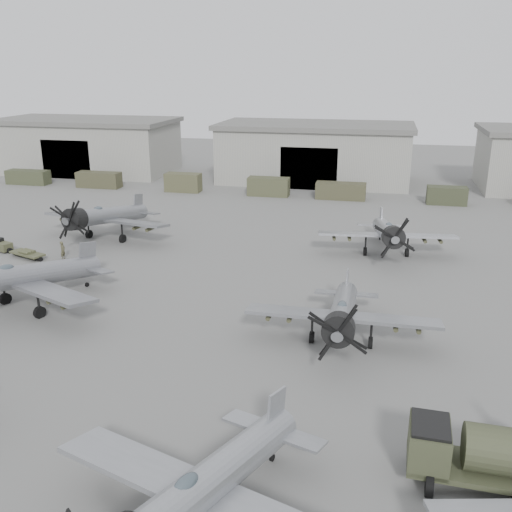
% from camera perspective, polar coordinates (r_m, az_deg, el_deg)
% --- Properties ---
extents(ground, '(220.00, 220.00, 0.00)m').
position_cam_1_polar(ground, '(31.93, -8.61, -13.56)').
color(ground, slate).
rests_on(ground, ground).
extents(hangar_left, '(29.00, 14.80, 8.70)m').
position_cam_1_polar(hangar_left, '(100.36, -16.56, 10.58)').
color(hangar_left, '#99998F').
rests_on(hangar_left, ground).
extents(hangar_center, '(29.00, 14.80, 8.70)m').
position_cam_1_polar(hangar_center, '(88.53, 5.90, 10.28)').
color(hangar_center, '#99998F').
rests_on(hangar_center, ground).
extents(support_truck_0, '(6.41, 2.20, 2.07)m').
position_cam_1_polar(support_truck_0, '(92.63, -21.83, 7.33)').
color(support_truck_0, '#393F29').
rests_on(support_truck_0, ground).
extents(support_truck_1, '(6.40, 2.20, 2.24)m').
position_cam_1_polar(support_truck_1, '(86.66, -15.44, 7.36)').
color(support_truck_1, '#3E3E28').
rests_on(support_truck_1, ground).
extents(support_truck_2, '(4.96, 2.20, 2.58)m').
position_cam_1_polar(support_truck_2, '(81.41, -7.30, 7.31)').
color(support_truck_2, '#47472E').
rests_on(support_truck_2, ground).
extents(support_truck_3, '(5.60, 2.20, 2.49)m').
position_cam_1_polar(support_truck_3, '(78.15, 1.26, 6.95)').
color(support_truck_3, '#42442C').
rests_on(support_truck_3, ground).
extents(support_truck_4, '(6.55, 2.20, 2.20)m').
position_cam_1_polar(support_truck_4, '(76.89, 8.47, 6.45)').
color(support_truck_4, '#3F3F29').
rests_on(support_truck_4, ground).
extents(support_truck_5, '(4.95, 2.20, 2.26)m').
position_cam_1_polar(support_truck_5, '(77.12, 18.53, 5.76)').
color(support_truck_5, '#343825').
rests_on(support_truck_5, ground).
extents(aircraft_near_1, '(12.94, 11.65, 5.19)m').
position_cam_1_polar(aircraft_near_1, '(22.13, -5.82, -22.47)').
color(aircraft_near_1, '#979A9F').
rests_on(aircraft_near_1, ground).
extents(aircraft_mid_1, '(13.79, 12.48, 5.61)m').
position_cam_1_polar(aircraft_mid_1, '(43.83, -22.86, -2.06)').
color(aircraft_mid_1, gray).
rests_on(aircraft_mid_1, ground).
extents(aircraft_mid_2, '(12.19, 10.97, 4.90)m').
position_cam_1_polar(aircraft_mid_2, '(35.95, 8.61, -5.71)').
color(aircraft_mid_2, gray).
rests_on(aircraft_mid_2, ground).
extents(aircraft_far_0, '(13.90, 12.51, 5.52)m').
position_cam_1_polar(aircraft_far_0, '(59.25, -15.06, 3.84)').
color(aircraft_far_0, gray).
rests_on(aircraft_far_0, ground).
extents(aircraft_far_1, '(12.81, 11.53, 5.09)m').
position_cam_1_polar(aircraft_far_1, '(53.77, 13.03, 2.32)').
color(aircraft_far_1, '#9DA0A6').
rests_on(aircraft_far_1, ground).
extents(fuel_tanker, '(7.42, 3.16, 2.83)m').
position_cam_1_polar(fuel_tanker, '(26.77, 22.96, -17.82)').
color(fuel_tanker, '#393E28').
rests_on(fuel_tanker, ground).
extents(tug_trailer, '(6.24, 3.19, 1.25)m').
position_cam_1_polar(tug_trailer, '(58.34, -23.21, 0.64)').
color(tug_trailer, '#46482F').
rests_on(tug_trailer, ground).
extents(ground_crew, '(0.42, 0.63, 1.70)m').
position_cam_1_polar(ground_crew, '(54.90, -18.76, 0.54)').
color(ground_crew, '#4B4831').
rests_on(ground_crew, ground).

